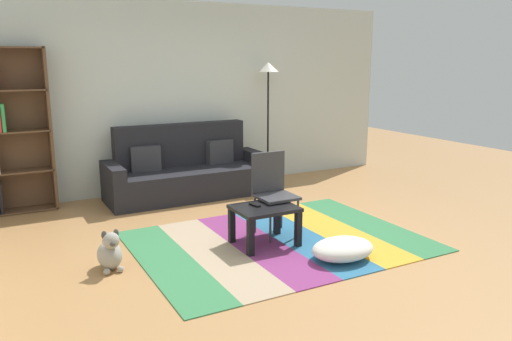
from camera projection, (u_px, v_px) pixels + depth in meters
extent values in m
plane|color=#B27F4C|center=(276.00, 236.00, 5.48)|extent=(14.00, 14.00, 0.00)
cube|color=silver|center=(189.00, 97.00, 7.39)|extent=(6.80, 0.10, 2.70)
cube|color=#387F4C|center=(168.00, 263.00, 4.73)|extent=(0.49, 2.19, 0.01)
cube|color=tan|center=(215.00, 254.00, 4.96)|extent=(0.49, 2.19, 0.01)
cube|color=#843370|center=(259.00, 245.00, 5.18)|extent=(0.49, 2.19, 0.01)
cube|color=teal|center=(298.00, 237.00, 5.41)|extent=(0.49, 2.19, 0.01)
cube|color=gold|center=(334.00, 230.00, 5.63)|extent=(0.49, 2.19, 0.01)
cube|color=#387F4C|center=(368.00, 224.00, 5.86)|extent=(0.49, 2.19, 0.01)
cube|color=black|center=(189.00, 183.00, 7.00)|extent=(1.90, 0.80, 0.40)
cube|color=black|center=(181.00, 145.00, 7.15)|extent=(1.90, 0.20, 0.60)
cube|color=black|center=(114.00, 186.00, 6.50)|extent=(0.18, 0.80, 0.56)
cube|color=black|center=(255.00, 170.00, 7.46)|extent=(0.18, 0.80, 0.56)
cube|color=#333338|center=(146.00, 159.00, 6.82)|extent=(0.42, 0.19, 0.36)
cube|color=#333338|center=(219.00, 152.00, 7.33)|extent=(0.42, 0.19, 0.36)
cube|color=brown|center=(50.00, 129.00, 6.33)|extent=(0.04, 0.28, 2.04)
cube|color=brown|center=(11.00, 130.00, 6.24)|extent=(0.90, 0.01, 2.04)
cube|color=brown|center=(20.00, 210.00, 6.34)|extent=(0.86, 0.28, 0.02)
cube|color=brown|center=(16.00, 172.00, 6.24)|extent=(0.86, 0.28, 0.02)
cube|color=brown|center=(12.00, 132.00, 6.13)|extent=(0.86, 0.28, 0.02)
cube|color=brown|center=(8.00, 90.00, 6.02)|extent=(0.86, 0.28, 0.02)
cube|color=brown|center=(3.00, 47.00, 5.91)|extent=(0.86, 0.28, 0.02)
cube|color=black|center=(1.00, 197.00, 6.18)|extent=(0.03, 0.21, 0.39)
cube|color=green|center=(3.00, 118.00, 6.02)|extent=(0.04, 0.19, 0.34)
cube|color=black|center=(265.00, 208.00, 5.12)|extent=(0.63, 0.50, 0.04)
cube|color=black|center=(251.00, 238.00, 4.86)|extent=(0.06, 0.06, 0.37)
cube|color=black|center=(298.00, 229.00, 5.11)|extent=(0.06, 0.06, 0.37)
cube|color=black|center=(232.00, 225.00, 5.22)|extent=(0.06, 0.06, 0.37)
cube|color=black|center=(277.00, 218.00, 5.48)|extent=(0.06, 0.06, 0.37)
ellipsoid|color=white|center=(343.00, 249.00, 4.80)|extent=(0.64, 0.47, 0.20)
ellipsoid|color=#9E998E|center=(110.00, 255.00, 4.59)|extent=(0.22, 0.30, 0.26)
sphere|color=#9E998E|center=(111.00, 240.00, 4.47)|extent=(0.15, 0.15, 0.15)
ellipsoid|color=#474440|center=(113.00, 244.00, 4.42)|extent=(0.06, 0.07, 0.05)
ellipsoid|color=#474440|center=(104.00, 235.00, 4.45)|extent=(0.05, 0.04, 0.08)
ellipsoid|color=#474440|center=(116.00, 233.00, 4.50)|extent=(0.05, 0.04, 0.08)
sphere|color=#9E998E|center=(107.00, 272.00, 4.47)|extent=(0.06, 0.06, 0.06)
sphere|color=#9E998E|center=(120.00, 269.00, 4.53)|extent=(0.06, 0.06, 0.06)
cylinder|color=black|center=(268.00, 181.00, 7.93)|extent=(0.26, 0.26, 0.02)
cylinder|color=black|center=(268.00, 127.00, 7.75)|extent=(0.03, 0.03, 1.68)
cone|color=white|center=(268.00, 67.00, 7.56)|extent=(0.32, 0.32, 0.14)
cube|color=black|center=(255.00, 205.00, 5.14)|extent=(0.06, 0.15, 0.02)
cube|color=#38383D|center=(276.00, 197.00, 5.39)|extent=(0.40, 0.40, 0.03)
cube|color=#38383D|center=(268.00, 172.00, 5.49)|extent=(0.40, 0.03, 0.44)
cylinder|color=#38383D|center=(270.00, 224.00, 5.21)|extent=(0.02, 0.02, 0.42)
cylinder|color=#38383D|center=(298.00, 219.00, 5.37)|extent=(0.02, 0.02, 0.42)
cylinder|color=#38383D|center=(255.00, 215.00, 5.50)|extent=(0.02, 0.02, 0.42)
cylinder|color=#38383D|center=(281.00, 211.00, 5.66)|extent=(0.02, 0.02, 0.42)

